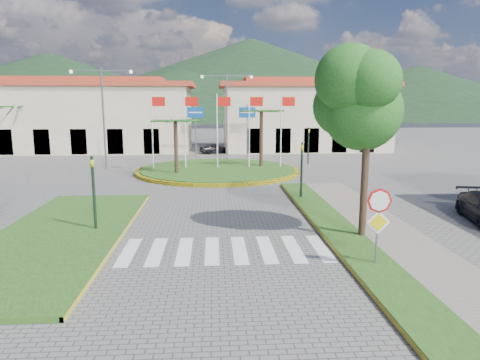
{
  "coord_description": "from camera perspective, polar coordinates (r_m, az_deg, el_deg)",
  "views": [
    {
      "loc": [
        -0.31,
        -10.88,
        5.28
      ],
      "look_at": [
        0.87,
        8.0,
        1.87
      ],
      "focal_mm": 32.0,
      "sensor_mm": 36.0,
      "label": 1
    }
  ],
  "objects": [
    {
      "name": "hill_far_east",
      "position": [
        161.98,
        22.57,
        10.76
      ],
      "size": [
        120.0,
        120.0,
        18.0
      ],
      "primitive_type": "cone",
      "color": "black",
      "rests_on": "ground"
    },
    {
      "name": "street_lamp_west",
      "position": [
        35.96,
        -17.76,
        8.48
      ],
      "size": [
        4.8,
        0.16,
        8.0
      ],
      "color": "slate",
      "rests_on": "ground"
    },
    {
      "name": "car_dark_a",
      "position": [
        45.79,
        -3.45,
        4.23
      ],
      "size": [
        3.32,
        2.38,
        1.05
      ],
      "primitive_type": "imported",
      "rotation": [
        0.0,
        0.0,
        1.99
      ],
      "color": "black",
      "rests_on": "ground"
    },
    {
      "name": "white_van",
      "position": [
        48.14,
        -11.89,
        4.38
      ],
      "size": [
        4.33,
        2.44,
        1.14
      ],
      "primitive_type": "imported",
      "rotation": [
        0.0,
        0.0,
        1.44
      ],
      "color": "silver",
      "rests_on": "ground"
    },
    {
      "name": "ground",
      "position": [
        12.1,
        -1.81,
        -15.67
      ],
      "size": [
        160.0,
        160.0,
        0.0
      ],
      "primitive_type": "plane",
      "color": "#64615E",
      "rests_on": "ground"
    },
    {
      "name": "building_left",
      "position": [
        50.78,
        -19.42,
        8.09
      ],
      "size": [
        23.32,
        9.54,
        8.05
      ],
      "color": "#C6B795",
      "rests_on": "ground"
    },
    {
      "name": "hill_near_back",
      "position": [
        141.24,
        -7.66,
        11.23
      ],
      "size": [
        110.0,
        110.0,
        16.0
      ],
      "primitive_type": "cone",
      "color": "black",
      "rests_on": "ground"
    },
    {
      "name": "traffic_light_far",
      "position": [
        37.95,
        9.12,
        5.04
      ],
      "size": [
        0.18,
        0.15,
        3.2
      ],
      "color": "black",
      "rests_on": "ground"
    },
    {
      "name": "verge_right",
      "position": [
        14.8,
        17.2,
        -10.8
      ],
      "size": [
        1.6,
        28.0,
        0.18
      ],
      "primitive_type": "cube",
      "color": "#1E4413",
      "rests_on": "ground"
    },
    {
      "name": "sidewalk_right",
      "position": [
        15.26,
        21.48,
        -10.48
      ],
      "size": [
        4.0,
        28.0,
        0.15
      ],
      "primitive_type": "cube",
      "color": "gray",
      "rests_on": "ground"
    },
    {
      "name": "median_left",
      "position": [
        18.71,
        -22.89,
        -6.72
      ],
      "size": [
        5.0,
        14.0,
        0.18
      ],
      "primitive_type": "cube",
      "color": "#1E4413",
      "rests_on": "ground"
    },
    {
      "name": "roundabout_island",
      "position": [
        33.28,
        -2.99,
        1.36
      ],
      "size": [
        12.7,
        12.7,
        6.0
      ],
      "color": "yellow",
      "rests_on": "ground"
    },
    {
      "name": "deciduous_tree",
      "position": [
        16.91,
        16.75,
        9.43
      ],
      "size": [
        3.6,
        3.6,
        6.8
      ],
      "color": "black",
      "rests_on": "ground"
    },
    {
      "name": "hill_far_west",
      "position": [
        160.59,
        -23.99,
        11.39
      ],
      "size": [
        140.0,
        140.0,
        22.0
      ],
      "primitive_type": "cone",
      "color": "black",
      "rests_on": "ground"
    },
    {
      "name": "direction_sign_east",
      "position": [
        42.02,
        0.95,
        7.82
      ],
      "size": [
        1.6,
        0.14,
        5.2
      ],
      "color": "slate",
      "rests_on": "ground"
    },
    {
      "name": "hill_far_mid",
      "position": [
        171.84,
        1.58,
        13.45
      ],
      "size": [
        180.0,
        180.0,
        30.0
      ],
      "primitive_type": "cone",
      "color": "black",
      "rests_on": "ground"
    },
    {
      "name": "street_lamp_centre",
      "position": [
        40.91,
        -1.76,
        9.11
      ],
      "size": [
        4.8,
        0.16,
        8.0
      ],
      "color": "slate",
      "rests_on": "ground"
    },
    {
      "name": "car_dark_b",
      "position": [
        48.51,
        7.7,
        4.57
      ],
      "size": [
        3.75,
        2.47,
        1.17
      ],
      "primitive_type": "imported",
      "rotation": [
        0.0,
        0.0,
        1.95
      ],
      "color": "black",
      "rests_on": "ground"
    },
    {
      "name": "building_right",
      "position": [
        49.98,
        8.42,
        8.53
      ],
      "size": [
        19.08,
        9.54,
        8.05
      ],
      "color": "#C6B795",
      "rests_on": "ground"
    },
    {
      "name": "traffic_light_right",
      "position": [
        23.62,
        8.22,
        1.98
      ],
      "size": [
        0.15,
        0.18,
        3.2
      ],
      "color": "black",
      "rests_on": "ground"
    },
    {
      "name": "stop_sign",
      "position": [
        14.29,
        17.98,
        -4.43
      ],
      "size": [
        0.8,
        0.11,
        2.65
      ],
      "color": "slate",
      "rests_on": "ground"
    },
    {
      "name": "crosswalk",
      "position": [
        15.79,
        -2.27,
        -9.31
      ],
      "size": [
        8.0,
        3.0,
        0.01
      ],
      "primitive_type": "cube",
      "color": "silver",
      "rests_on": "ground"
    },
    {
      "name": "direction_sign_west",
      "position": [
        41.92,
        -5.94,
        7.76
      ],
      "size": [
        1.6,
        0.14,
        5.2
      ],
      "color": "slate",
      "rests_on": "ground"
    },
    {
      "name": "traffic_light_left",
      "position": [
        18.36,
        -18.95,
        -0.83
      ],
      "size": [
        0.15,
        0.18,
        3.2
      ],
      "color": "black",
      "rests_on": "ground"
    }
  ]
}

